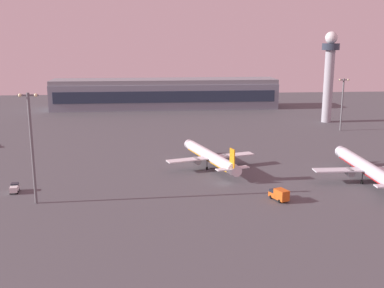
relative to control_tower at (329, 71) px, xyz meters
name	(u,v)px	position (x,y,z in m)	size (l,w,h in m)	color
ground_plane	(224,183)	(-62.93, -90.30, -24.14)	(416.00, 416.00, 0.00)	#4C4C51
terminal_building	(165,94)	(-75.10, 50.68, -16.05)	(125.24, 22.40, 16.40)	gray
control_tower	(329,71)	(0.00, 0.00, 0.00)	(8.00, 8.00, 42.00)	#A8A8B2
airplane_mid_apron	(367,169)	(-22.71, -92.20, -20.30)	(30.73, 39.54, 10.16)	silver
airplane_taxiway_distant	(211,157)	(-64.68, -74.25, -20.59)	(28.19, 35.87, 9.41)	white
catering_truck	(279,194)	(-51.24, -105.10, -22.57)	(4.31, 6.12, 3.05)	#D85919
cargo_loader	(15,188)	(-118.79, -93.11, -22.97)	(2.47, 4.35, 2.25)	white
apron_light_central	(342,101)	(-1.28, -20.62, -11.14)	(4.80, 0.90, 22.43)	slate
apron_light_east	(32,142)	(-111.19, -102.02, -8.69)	(4.80, 0.90, 27.18)	slate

